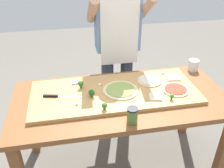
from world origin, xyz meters
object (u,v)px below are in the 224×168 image
object	(u,v)px
flour_cup	(193,66)
cheese_crumble_b	(163,73)
pizza_whole_cheese_artichoke	(149,81)
broccoli_floret_front_mid	(81,84)
pizza_whole_tomato_red	(175,90)
pizza_slice_center	(173,77)
broccoli_floret_front_right	(172,96)
cheese_crumble_c	(100,85)
broccoli_floret_front_left	(92,93)
pizza_slice_near_right	(155,97)
chefs_knife	(57,96)
pizza_whole_pesto_green	(121,90)
prep_table	(121,107)
pizza_slice_far_left	(76,82)
cook_center	(117,39)
broccoli_floret_back_right	(104,106)
sauce_jar	(132,116)
cheese_crumble_a	(77,104)

from	to	relation	value
flour_cup	cheese_crumble_b	bearing A→B (deg)	-168.43
pizza_whole_cheese_artichoke	broccoli_floret_front_mid	size ratio (longest dim) A/B	3.02
pizza_whole_tomato_red	pizza_whole_cheese_artichoke	size ratio (longest dim) A/B	1.05
pizza_slice_center	broccoli_floret_front_right	bearing A→B (deg)	-114.85
cheese_crumble_c	flour_cup	distance (m)	0.90
cheese_crumble_b	broccoli_floret_front_left	bearing A→B (deg)	-159.27
cheese_crumble_b	pizza_slice_near_right	bearing A→B (deg)	-118.70
pizza_slice_near_right	broccoli_floret_front_left	distance (m)	0.47
flour_cup	cheese_crumble_c	bearing A→B (deg)	-169.36
chefs_knife	broccoli_floret_front_mid	xyz separation A→B (m)	(0.19, 0.09, 0.03)
pizza_whole_tomato_red	broccoli_floret_front_left	xyz separation A→B (m)	(-0.65, 0.03, 0.03)
chefs_knife	cheese_crumble_c	bearing A→B (deg)	15.78
pizza_whole_cheese_artichoke	pizza_slice_near_right	world-z (taller)	pizza_whole_cheese_artichoke
pizza_slice_center	broccoli_floret_front_left	size ratio (longest dim) A/B	1.72
pizza_slice_center	pizza_slice_near_right	bearing A→B (deg)	-134.32
pizza_slice_near_right	flour_cup	world-z (taller)	flour_cup
pizza_whole_pesto_green	broccoli_floret_front_right	bearing A→B (deg)	-28.32
prep_table	pizza_whole_cheese_artichoke	size ratio (longest dim) A/B	8.36
broccoli_floret_front_right	cheese_crumble_c	bearing A→B (deg)	149.89
pizza_whole_pesto_green	pizza_slice_far_left	distance (m)	0.39
pizza_whole_tomato_red	pizza_whole_cheese_artichoke	bearing A→B (deg)	132.82
pizza_slice_near_right	cook_center	size ratio (longest dim) A/B	0.06
pizza_slice_far_left	pizza_slice_near_right	bearing A→B (deg)	-30.09
chefs_knife	broccoli_floret_back_right	distance (m)	0.39
pizza_whole_tomato_red	pizza_slice_near_right	size ratio (longest dim) A/B	2.26
pizza_slice_far_left	cheese_crumble_b	distance (m)	0.76
chefs_knife	flour_cup	xyz separation A→B (m)	(1.22, 0.26, 0.01)
cheese_crumble_c	sauce_jar	distance (m)	0.48
pizza_whole_tomato_red	pizza_slice_far_left	world-z (taller)	pizza_whole_tomato_red
pizza_slice_far_left	sauce_jar	bearing A→B (deg)	-58.44
broccoli_floret_front_mid	pizza_slice_center	bearing A→B (deg)	1.11
pizza_whole_tomato_red	pizza_slice_near_right	xyz separation A→B (m)	(-0.19, -0.07, -0.00)
broccoli_floret_back_right	cheese_crumble_c	size ratio (longest dim) A/B	2.74
broccoli_floret_front_mid	broccoli_floret_back_right	bearing A→B (deg)	-65.85
cheese_crumble_c	sauce_jar	world-z (taller)	sauce_jar
prep_table	pizza_whole_pesto_green	distance (m)	0.14
pizza_slice_center	pizza_whole_pesto_green	bearing A→B (deg)	-166.84
chefs_knife	pizza_slice_center	xyz separation A→B (m)	(0.96, 0.11, -0.00)
chefs_knife	flour_cup	bearing A→B (deg)	12.08
pizza_slice_center	cheese_crumble_b	xyz separation A→B (m)	(-0.06, 0.09, 0.00)
cheese_crumble_a	pizza_slice_center	bearing A→B (deg)	16.09
broccoli_floret_front_mid	cheese_crumble_c	bearing A→B (deg)	0.91
cheese_crumble_b	cheese_crumble_c	distance (m)	0.58
flour_cup	pizza_slice_center	bearing A→B (deg)	-149.11
pizza_slice_far_left	sauce_jar	xyz separation A→B (m)	(0.34, -0.55, 0.03)
broccoli_floret_front_mid	sauce_jar	xyz separation A→B (m)	(0.30, -0.45, -0.01)
flour_cup	broccoli_floret_front_left	bearing A→B (deg)	-162.17
sauce_jar	cook_center	size ratio (longest dim) A/B	0.07
pizza_whole_cheese_artichoke	broccoli_floret_back_right	size ratio (longest dim) A/B	3.79
pizza_slice_near_right	broccoli_floret_back_right	bearing A→B (deg)	-169.45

